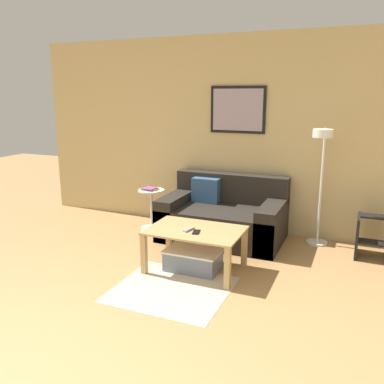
% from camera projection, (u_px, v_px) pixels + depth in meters
% --- Properties ---
extents(wall_back, '(5.60, 0.09, 2.55)m').
position_uv_depth(wall_back, '(224.00, 134.00, 5.43)').
color(wall_back, tan).
rests_on(wall_back, ground_plane).
extents(area_rug, '(1.06, 0.99, 0.01)m').
position_uv_depth(area_rug, '(172.00, 289.00, 3.85)').
color(area_rug, '#C1B299').
rests_on(area_rug, ground_plane).
extents(couch, '(1.50, 0.92, 0.79)m').
position_uv_depth(couch, '(223.00, 217.00, 5.17)').
color(couch, '#28231E').
rests_on(couch, ground_plane).
extents(coffee_table, '(0.97, 0.66, 0.45)m').
position_uv_depth(coffee_table, '(195.00, 236.00, 4.20)').
color(coffee_table, tan).
rests_on(coffee_table, ground_plane).
extents(storage_bin, '(0.58, 0.37, 0.22)m').
position_uv_depth(storage_bin, '(193.00, 260.00, 4.26)').
color(storage_bin, slate).
rests_on(storage_bin, ground_plane).
extents(floor_lamp, '(0.26, 0.51, 1.43)m').
position_uv_depth(floor_lamp, '(321.00, 165.00, 4.65)').
color(floor_lamp, white).
rests_on(floor_lamp, ground_plane).
extents(side_table, '(0.35, 0.35, 0.55)m').
position_uv_depth(side_table, '(152.00, 205.00, 5.52)').
color(side_table, white).
rests_on(side_table, ground_plane).
extents(book_stack, '(0.23, 0.18, 0.03)m').
position_uv_depth(book_stack, '(150.00, 189.00, 5.46)').
color(book_stack, '#D18438').
rests_on(book_stack, side_table).
extents(remote_control, '(0.08, 0.16, 0.02)m').
position_uv_depth(remote_control, '(189.00, 230.00, 4.14)').
color(remote_control, '#99999E').
rests_on(remote_control, coffee_table).
extents(cell_phone, '(0.09, 0.15, 0.01)m').
position_uv_depth(cell_phone, '(196.00, 232.00, 4.09)').
color(cell_phone, black).
rests_on(cell_phone, coffee_table).
extents(step_stool, '(0.37, 0.39, 0.47)m').
position_uv_depth(step_stool, '(374.00, 236.00, 4.56)').
color(step_stool, black).
rests_on(step_stool, ground_plane).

